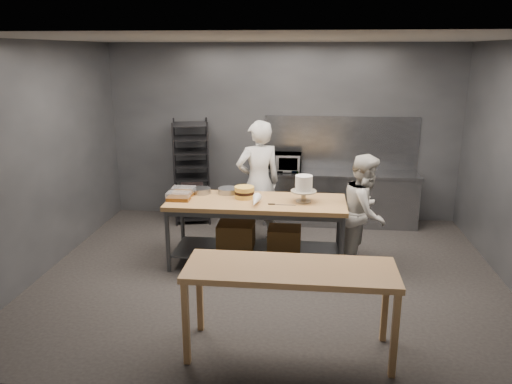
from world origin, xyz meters
TOP-DOWN VIEW (x-y plane):
  - ground at (0.00, 0.00)m, footprint 6.00×6.00m
  - back_wall at (0.00, 2.50)m, footprint 6.00×0.04m
  - work_table at (-0.23, 0.38)m, footprint 2.40×0.90m
  - near_counter at (0.32, -1.72)m, footprint 2.00×0.70m
  - back_counter at (1.00, 2.18)m, footprint 2.60×0.60m
  - splashback_panel at (1.00, 2.48)m, footprint 2.60×0.02m
  - speed_rack at (-1.53, 2.10)m, footprint 0.73×0.77m
  - chef_behind at (-0.28, 1.18)m, footprint 0.82×0.70m
  - chef_right at (1.23, 0.38)m, footprint 0.81×0.91m
  - microwave at (0.07, 2.18)m, footprint 0.54×0.37m
  - frosted_cake_stand at (0.41, 0.35)m, footprint 0.34×0.34m
  - layer_cake at (-0.40, 0.45)m, footprint 0.27×0.27m
  - cake_pans at (-0.84, 0.63)m, footprint 0.67×0.33m
  - piping_bag at (-0.21, 0.12)m, footprint 0.13×0.38m
  - offset_spatula at (0.08, 0.18)m, footprint 0.36×0.02m
  - pastry_clamshells at (-1.27, 0.38)m, footprint 0.31×0.48m

SIDE VIEW (x-z plane):
  - ground at x=0.00m, z-range 0.00..0.00m
  - back_counter at x=1.00m, z-range 0.00..0.90m
  - work_table at x=-0.23m, z-range 0.11..1.03m
  - chef_right at x=1.23m, z-range 0.00..1.58m
  - near_counter at x=0.32m, z-range 0.36..1.26m
  - speed_rack at x=-1.53m, z-range -0.02..1.73m
  - offset_spatula at x=0.08m, z-range 0.92..0.93m
  - chef_behind at x=-0.28m, z-range 0.00..1.89m
  - cake_pans at x=-0.84m, z-range 0.92..0.99m
  - pastry_clamshells at x=-1.27m, z-range 0.92..1.03m
  - piping_bag at x=-0.21m, z-range 0.92..1.04m
  - layer_cake at x=-0.40m, z-range 0.92..1.08m
  - microwave at x=0.07m, z-range 0.90..1.20m
  - frosted_cake_stand at x=0.41m, z-range 0.96..1.32m
  - splashback_panel at x=1.00m, z-range 0.90..1.80m
  - back_wall at x=0.00m, z-range 0.00..3.00m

